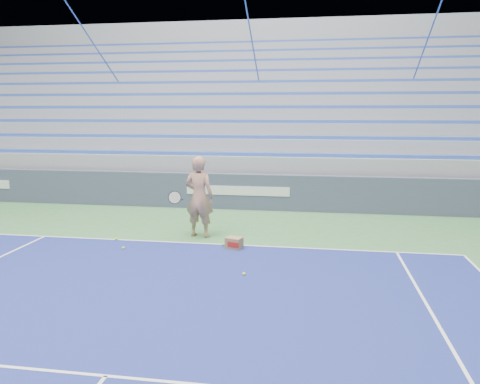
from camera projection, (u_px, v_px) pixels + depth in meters
The scene contains 8 objects.
sponsor_barrier at pixel (238, 191), 14.51m from camera, with size 30.00×0.32×1.10m.
bleachers at pixel (260, 127), 19.76m from camera, with size 31.00×9.15×7.30m.
tennis_player at pixel (199, 197), 11.22m from camera, with size 1.00×0.91×1.96m.
ball_box at pixel (234, 243), 10.35m from camera, with size 0.40×0.35×0.26m.
tennis_ball_0 at pixel (244, 274), 8.67m from camera, with size 0.07×0.07×0.07m, color #CCF131.
tennis_ball_1 at pixel (123, 248), 10.31m from camera, with size 0.07×0.07×0.07m, color #CCF131.
tennis_ball_2 at pixel (116, 239), 11.03m from camera, with size 0.07×0.07×0.07m, color #CCF131.
tennis_ball_3 at pixel (223, 244), 10.60m from camera, with size 0.07×0.07×0.07m, color #CCF131.
Camera 1 is at (2.30, 1.78, 3.02)m, focal length 35.00 mm.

